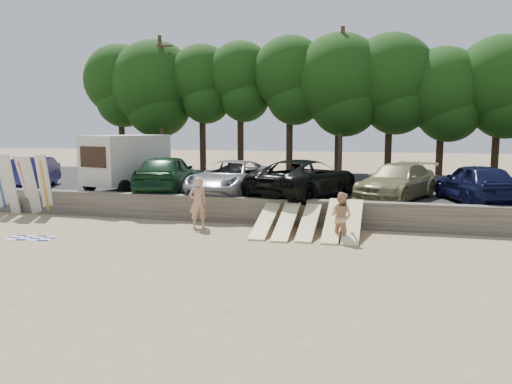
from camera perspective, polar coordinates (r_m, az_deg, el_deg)
ground at (r=16.44m, az=-2.49°, el=-5.54°), size 120.00×120.00×0.00m
seawall at (r=19.18m, az=0.12°, el=-2.14°), size 44.00×0.50×1.00m
parking_lot at (r=26.45m, az=4.16°, el=0.17°), size 44.00×14.50×0.70m
treeline at (r=33.27m, az=6.76°, el=12.58°), size 33.20×6.46×9.05m
utility_poles at (r=31.48m, az=9.73°, el=10.50°), size 25.80×0.26×9.00m
box_trailer at (r=24.43m, az=-14.58°, el=3.61°), size 3.11×4.47×2.60m
car_0 at (r=26.82m, az=-24.39°, el=1.99°), size 3.03×4.84×1.51m
car_1 at (r=22.97m, az=-10.13°, el=2.07°), size 2.99×5.49×1.77m
car_2 at (r=21.83m, az=-2.91°, el=1.58°), size 3.03×5.72×1.53m
car_3 at (r=21.10m, az=5.53°, el=1.51°), size 4.55×6.51×1.65m
car_4 at (r=21.54m, az=15.79°, el=1.16°), size 3.92×5.49×1.48m
car_5 at (r=21.44m, az=23.84°, el=0.93°), size 3.02×5.01×1.60m
surfboard_upright_0 at (r=24.11m, az=-27.16°, el=0.87°), size 0.56×0.67×2.55m
surfboard_upright_1 at (r=23.56m, az=-26.27°, el=0.81°), size 0.55×0.56×2.57m
surfboard_upright_2 at (r=23.29m, az=-24.75°, el=0.76°), size 0.60×0.84×2.51m
surfboard_upright_3 at (r=22.95m, az=-24.33°, el=0.69°), size 0.56×0.83×2.51m
surfboard_upright_4 at (r=22.76m, az=-22.99°, el=0.78°), size 0.52×0.55×2.57m
surfboard_low_0 at (r=17.60m, az=1.14°, el=-3.13°), size 0.56×2.89×0.93m
surfboard_low_1 at (r=17.35m, az=3.56°, el=-3.15°), size 0.56×2.87×1.01m
surfboard_low_2 at (r=17.36m, az=6.12°, el=-3.25°), size 0.56×2.88×0.97m
surfboard_low_3 at (r=17.21m, az=8.87°, el=-3.18°), size 0.56×2.84×1.09m
surfboard_low_4 at (r=17.18m, az=10.98°, el=-3.28°), size 0.56×2.85×1.07m
beachgoer_a at (r=18.49m, az=-6.67°, el=-1.20°), size 0.81×0.77×1.86m
beachgoer_b at (r=16.43m, az=9.69°, el=-2.79°), size 0.96×0.88×1.60m
cooler at (r=17.70m, az=5.76°, el=-4.10°), size 0.43×0.36×0.32m
gear_bag at (r=18.38m, az=3.84°, el=-3.81°), size 0.31×0.26×0.22m
beach_towel at (r=18.35m, az=-24.25°, el=-4.81°), size 1.64×1.64×0.00m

